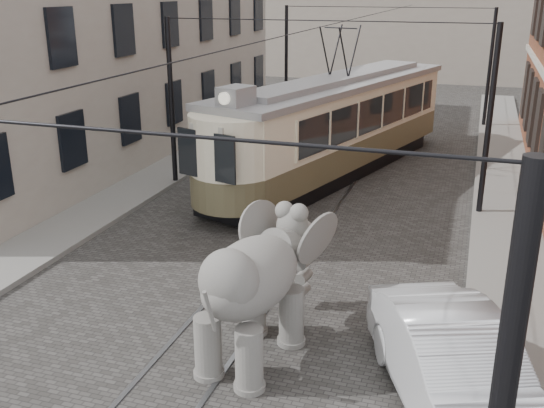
% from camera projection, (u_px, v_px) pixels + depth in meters
% --- Properties ---
extents(ground, '(120.00, 120.00, 0.00)m').
position_uv_depth(ground, '(266.00, 269.00, 16.32)').
color(ground, '#3F3C3A').
extents(tram_rails, '(1.54, 80.00, 0.02)m').
position_uv_depth(tram_rails, '(266.00, 269.00, 16.32)').
color(tram_rails, slate).
rests_on(tram_rails, ground).
extents(sidewalk_right, '(2.00, 60.00, 0.15)m').
position_uv_depth(sidewalk_right, '(510.00, 301.00, 14.52)').
color(sidewalk_right, slate).
rests_on(sidewalk_right, ground).
extents(sidewalk_left, '(2.00, 60.00, 0.15)m').
position_uv_depth(sidewalk_left, '(55.00, 237.00, 18.23)').
color(sidewalk_left, slate).
rests_on(sidewalk_left, ground).
extents(stucco_building, '(7.00, 24.00, 10.00)m').
position_uv_depth(stucco_building, '(98.00, 35.00, 26.90)').
color(stucco_building, gray).
rests_on(stucco_building, ground).
extents(catenary, '(11.00, 30.20, 6.00)m').
position_uv_depth(catenary, '(310.00, 119.00, 19.88)').
color(catenary, black).
rests_on(catenary, ground).
extents(tram, '(6.79, 14.34, 5.59)m').
position_uv_depth(tram, '(338.00, 103.00, 23.72)').
color(tram, '#EFE4C2').
rests_on(tram, ground).
extents(elephant, '(3.18, 4.86, 2.76)m').
position_uv_depth(elephant, '(251.00, 296.00, 11.97)').
color(elephant, '#66635E').
rests_on(elephant, ground).
extents(parked_car, '(3.77, 5.44, 1.70)m').
position_uv_depth(parked_car, '(456.00, 369.00, 10.62)').
color(parked_car, silver).
rests_on(parked_car, ground).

